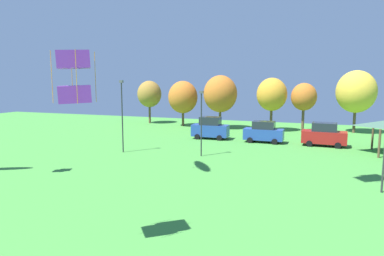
% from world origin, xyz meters
% --- Properties ---
extents(kite_flying_2, '(1.67, 1.67, 1.99)m').
position_xyz_m(kite_flying_2, '(-4.59, 12.36, 6.99)').
color(kite_flying_2, purple).
extents(parked_car_leftmost, '(4.39, 2.12, 2.65)m').
position_xyz_m(parked_car_leftmost, '(-7.79, 40.14, 1.29)').
color(parked_car_leftmost, '#234299').
rests_on(parked_car_leftmost, ground).
extents(parked_car_second_from_left, '(4.36, 2.00, 2.41)m').
position_xyz_m(parked_car_second_from_left, '(-1.45, 39.88, 1.18)').
color(parked_car_second_from_left, '#234299').
rests_on(parked_car_second_from_left, ground).
extents(parked_car_third_from_left, '(4.57, 2.23, 2.50)m').
position_xyz_m(parked_car_third_from_left, '(4.89, 39.94, 1.22)').
color(parked_car_third_from_left, maroon).
rests_on(parked_car_third_from_left, ground).
extents(light_post_0, '(0.36, 0.20, 5.98)m').
position_xyz_m(light_post_0, '(-5.74, 30.78, 3.39)').
color(light_post_0, '#2D2D33').
rests_on(light_post_0, ground).
extents(light_post_1, '(0.36, 0.20, 6.93)m').
position_xyz_m(light_post_1, '(-13.40, 29.78, 3.87)').
color(light_post_1, '#2D2D33').
rests_on(light_post_1, ground).
extents(treeline_tree_0, '(3.90, 3.90, 6.92)m').
position_xyz_m(treeline_tree_0, '(-21.74, 51.47, 4.75)').
color(treeline_tree_0, brown).
rests_on(treeline_tree_0, ground).
extents(treeline_tree_1, '(4.48, 4.48, 6.89)m').
position_xyz_m(treeline_tree_1, '(-15.30, 50.08, 4.42)').
color(treeline_tree_1, brown).
rests_on(treeline_tree_1, ground).
extents(treeline_tree_2, '(4.83, 4.83, 7.69)m').
position_xyz_m(treeline_tree_2, '(-9.17, 49.28, 5.02)').
color(treeline_tree_2, brown).
rests_on(treeline_tree_2, ground).
extents(treeline_tree_3, '(4.10, 4.10, 7.30)m').
position_xyz_m(treeline_tree_3, '(-1.89, 49.31, 5.03)').
color(treeline_tree_3, brown).
rests_on(treeline_tree_3, ground).
extents(treeline_tree_4, '(3.36, 3.36, 6.61)m').
position_xyz_m(treeline_tree_4, '(2.28, 49.82, 4.73)').
color(treeline_tree_4, brown).
rests_on(treeline_tree_4, ground).
extents(treeline_tree_5, '(5.07, 5.07, 8.26)m').
position_xyz_m(treeline_tree_5, '(8.73, 51.51, 5.46)').
color(treeline_tree_5, brown).
rests_on(treeline_tree_5, ground).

